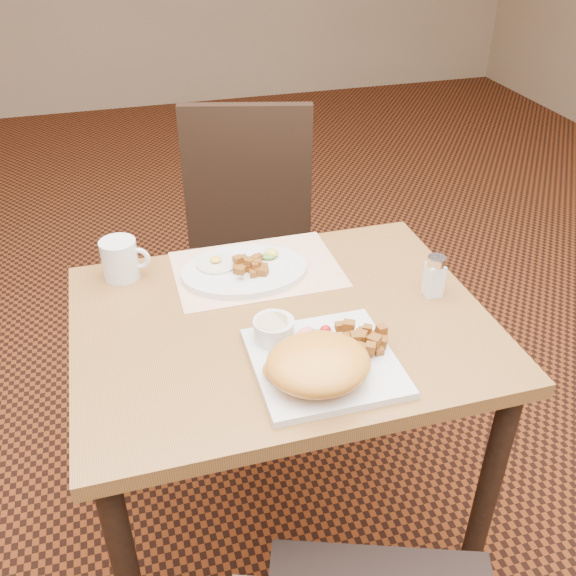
% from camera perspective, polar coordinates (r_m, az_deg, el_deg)
% --- Properties ---
extents(ground, '(8.00, 8.00, 0.00)m').
position_cam_1_polar(ground, '(1.95, -0.43, -20.85)').
color(ground, black).
rests_on(ground, ground).
extents(table, '(0.90, 0.70, 0.75)m').
position_cam_1_polar(table, '(1.48, -0.53, -6.21)').
color(table, '#95622E').
rests_on(table, ground).
extents(chair_far, '(0.52, 0.52, 0.97)m').
position_cam_1_polar(chair_far, '(2.12, -3.54, 3.88)').
color(chair_far, black).
rests_on(chair_far, ground).
extents(placemat, '(0.40, 0.28, 0.00)m').
position_cam_1_polar(placemat, '(1.58, -2.79, 1.67)').
color(placemat, white).
rests_on(placemat, table).
extents(plate_square, '(0.28, 0.28, 0.02)m').
position_cam_1_polar(plate_square, '(1.28, 3.23, -6.62)').
color(plate_square, silver).
rests_on(plate_square, table).
extents(plate_oval, '(0.31, 0.24, 0.02)m').
position_cam_1_polar(plate_oval, '(1.56, -3.88, 1.52)').
color(plate_oval, silver).
rests_on(plate_oval, placemat).
extents(hollandaise_mound, '(0.20, 0.18, 0.07)m').
position_cam_1_polar(hollandaise_mound, '(1.21, 2.61, -6.80)').
color(hollandaise_mound, orange).
rests_on(hollandaise_mound, plate_square).
extents(ramekin, '(0.08, 0.08, 0.05)m').
position_cam_1_polar(ramekin, '(1.31, -1.29, -3.67)').
color(ramekin, silver).
rests_on(ramekin, plate_square).
extents(garnish_sq, '(0.09, 0.06, 0.03)m').
position_cam_1_polar(garnish_sq, '(1.33, 2.07, -4.09)').
color(garnish_sq, '#387223').
rests_on(garnish_sq, plate_square).
extents(fried_egg, '(0.10, 0.10, 0.02)m').
position_cam_1_polar(fried_egg, '(1.57, -6.35, 2.23)').
color(fried_egg, white).
rests_on(fried_egg, plate_oval).
extents(garnish_ov, '(0.06, 0.05, 0.02)m').
position_cam_1_polar(garnish_ov, '(1.59, -1.59, 3.02)').
color(garnish_ov, '#387223').
rests_on(garnish_ov, plate_oval).
extents(salt_shaker, '(0.04, 0.04, 0.10)m').
position_cam_1_polar(salt_shaker, '(1.50, 12.89, 1.10)').
color(salt_shaker, white).
rests_on(salt_shaker, table).
extents(coffee_mug, '(0.12, 0.09, 0.10)m').
position_cam_1_polar(coffee_mug, '(1.58, -14.64, 2.50)').
color(coffee_mug, silver).
rests_on(coffee_mug, table).
extents(home_fries_sq, '(0.12, 0.12, 0.04)m').
position_cam_1_polar(home_fries_sq, '(1.30, 6.53, -4.66)').
color(home_fries_sq, '#905117').
rests_on(home_fries_sq, plate_square).
extents(home_fries_ov, '(0.09, 0.10, 0.03)m').
position_cam_1_polar(home_fries_ov, '(1.54, -3.29, 2.04)').
color(home_fries_ov, '#905117').
rests_on(home_fries_ov, plate_oval).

